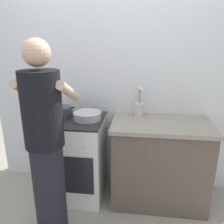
% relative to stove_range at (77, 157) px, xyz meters
% --- Properties ---
extents(ground, '(6.00, 6.00, 0.00)m').
position_rel_stove_range_xyz_m(ground, '(0.35, -0.15, -0.45)').
color(ground, gray).
extents(back_wall, '(3.20, 0.10, 2.50)m').
position_rel_stove_range_xyz_m(back_wall, '(0.55, 0.35, 0.80)').
color(back_wall, silver).
rests_on(back_wall, ground).
extents(countertop, '(1.00, 0.60, 0.90)m').
position_rel_stove_range_xyz_m(countertop, '(0.90, 0.00, 0.00)').
color(countertop, brown).
rests_on(countertop, ground).
extents(stove_range, '(0.60, 0.62, 0.90)m').
position_rel_stove_range_xyz_m(stove_range, '(0.00, 0.00, 0.00)').
color(stove_range, white).
rests_on(stove_range, ground).
extents(pot, '(0.26, 0.19, 0.11)m').
position_rel_stove_range_xyz_m(pot, '(-0.14, 0.05, 0.51)').
color(pot, '#38383D').
rests_on(pot, stove_range).
extents(mixing_bowl, '(0.29, 0.29, 0.08)m').
position_rel_stove_range_xyz_m(mixing_bowl, '(0.14, 0.00, 0.50)').
color(mixing_bowl, '#B7B7BC').
rests_on(mixing_bowl, stove_range).
extents(utensil_crock, '(0.10, 0.10, 0.33)m').
position_rel_stove_range_xyz_m(utensil_crock, '(0.67, 0.19, 0.55)').
color(utensil_crock, silver).
rests_on(utensil_crock, countertop).
extents(person, '(0.41, 0.50, 1.70)m').
position_rel_stove_range_xyz_m(person, '(-0.05, -0.63, 0.41)').
color(person, black).
rests_on(person, ground).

